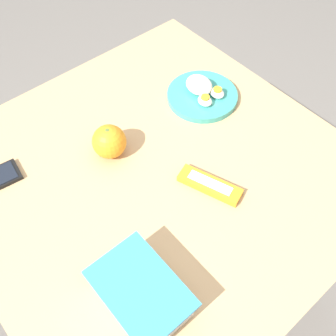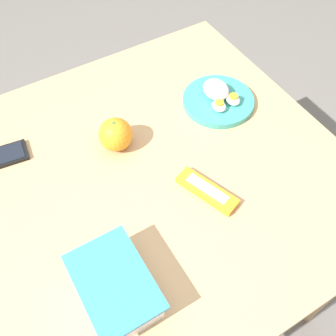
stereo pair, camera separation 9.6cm
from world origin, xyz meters
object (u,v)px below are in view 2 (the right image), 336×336
Objects in this scene: food_container at (115,288)px; rice_plate at (218,98)px; candy_bar at (207,191)px; cell_phone at (3,156)px; orange_fruit at (116,134)px.

rice_plate is (0.35, -0.50, -0.01)m from food_container.
candy_bar is (0.11, -0.30, -0.02)m from food_container.
rice_plate is at bearing -39.97° from candy_bar.
rice_plate reaches higher than cell_phone.
food_container is 0.32m from candy_bar.
cell_phone is (0.36, 0.39, -0.00)m from candy_bar.
food_container is at bearing 110.12° from candy_bar.
orange_fruit is at bearing 25.97° from candy_bar.
rice_plate is (-0.01, -0.32, -0.03)m from orange_fruit.
orange_fruit is (0.36, -0.18, 0.01)m from food_container.
rice_plate is at bearing -91.03° from orange_fruit.
food_container is 0.48m from cell_phone.
orange_fruit is 0.68× the size of cell_phone.
rice_plate is at bearing -101.48° from cell_phone.
orange_fruit is 0.53× the size of candy_bar.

